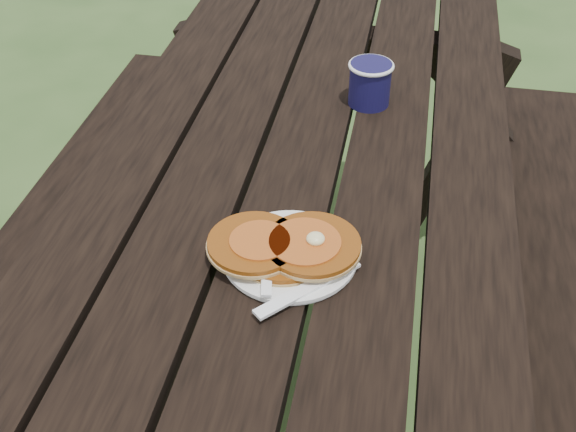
% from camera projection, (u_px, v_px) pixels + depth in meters
% --- Properties ---
extents(ground, '(60.00, 60.00, 0.00)m').
position_uv_depth(ground, '(297.00, 409.00, 1.77)').
color(ground, '#2C461E').
rests_on(ground, ground).
extents(picnic_table, '(1.36, 1.80, 0.75)m').
position_uv_depth(picnic_table, '(298.00, 305.00, 1.54)').
color(picnic_table, black).
rests_on(picnic_table, ground).
extents(plate, '(0.24, 0.24, 0.01)m').
position_uv_depth(plate, '(290.00, 256.00, 1.09)').
color(plate, white).
rests_on(plate, picnic_table).
extents(pancake_stack, '(0.23, 0.15, 0.04)m').
position_uv_depth(pancake_stack, '(285.00, 246.00, 1.07)').
color(pancake_stack, '#87430F').
rests_on(pancake_stack, plate).
extents(knife, '(0.14, 0.15, 0.00)m').
position_uv_depth(knife, '(308.00, 288.00, 1.02)').
color(knife, white).
rests_on(knife, plate).
extents(fork, '(0.06, 0.16, 0.01)m').
position_uv_depth(fork, '(267.00, 269.00, 1.04)').
color(fork, white).
rests_on(fork, plate).
extents(coffee_cup, '(0.09, 0.09, 0.09)m').
position_uv_depth(coffee_cup, '(370.00, 81.00, 1.41)').
color(coffee_cup, '#13103C').
rests_on(coffee_cup, picnic_table).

